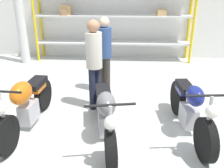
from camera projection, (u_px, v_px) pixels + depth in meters
ground_plane at (111, 128)px, 4.52m from camera, size 30.00×30.00×0.00m
back_wall at (120, 3)px, 8.11m from camera, size 30.00×0.08×3.60m
shelving_rack at (112, 13)px, 7.89m from camera, size 5.03×0.63×2.81m
support_pillar at (18, 5)px, 7.46m from camera, size 0.28×0.28×3.60m
motorcycle_orange at (26, 104)px, 4.36m from camera, size 0.65×2.11×1.04m
motorcycle_grey at (106, 114)px, 4.11m from camera, size 0.71×2.09×0.99m
motorcycle_blue at (190, 109)px, 4.22m from camera, size 0.70×2.09×1.04m
person_browsing at (94, 58)px, 4.87m from camera, size 0.43×0.43×1.81m
person_near_rack at (105, 49)px, 5.64m from camera, size 0.45×0.45×1.76m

